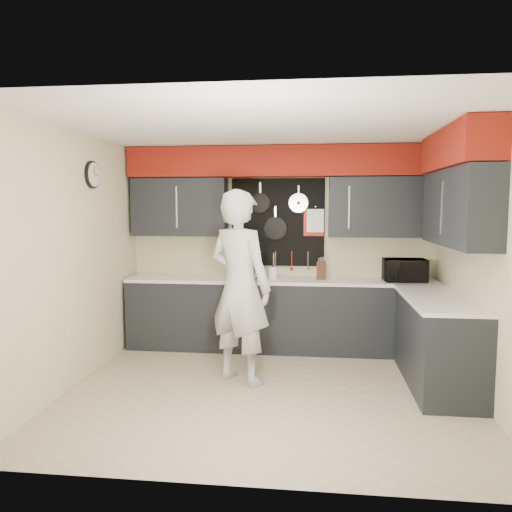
# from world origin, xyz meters

# --- Properties ---
(ground) EXTENTS (4.00, 4.00, 0.00)m
(ground) POSITION_xyz_m (0.00, 0.00, 0.00)
(ground) COLOR tan
(ground) RESTS_ON ground
(back_wall_assembly) EXTENTS (4.00, 0.36, 2.60)m
(back_wall_assembly) POSITION_xyz_m (0.01, 1.60, 2.01)
(back_wall_assembly) COLOR beige
(back_wall_assembly) RESTS_ON ground
(right_wall_assembly) EXTENTS (0.36, 3.50, 2.60)m
(right_wall_assembly) POSITION_xyz_m (1.85, 0.26, 1.94)
(right_wall_assembly) COLOR beige
(right_wall_assembly) RESTS_ON ground
(left_wall_assembly) EXTENTS (0.05, 3.50, 2.60)m
(left_wall_assembly) POSITION_xyz_m (-1.99, 0.02, 1.33)
(left_wall_assembly) COLOR beige
(left_wall_assembly) RESTS_ON ground
(base_cabinets) EXTENTS (3.95, 2.20, 0.92)m
(base_cabinets) POSITION_xyz_m (0.49, 1.13, 0.46)
(base_cabinets) COLOR black
(base_cabinets) RESTS_ON ground
(microwave) EXTENTS (0.52, 0.37, 0.28)m
(microwave) POSITION_xyz_m (1.53, 1.39, 1.06)
(microwave) COLOR black
(microwave) RESTS_ON base_cabinets
(knife_block) EXTENTS (0.11, 0.11, 0.22)m
(knife_block) POSITION_xyz_m (0.52, 1.43, 1.03)
(knife_block) COLOR #341D10
(knife_block) RESTS_ON base_cabinets
(utensil_crock) EXTENTS (0.12, 0.12, 0.15)m
(utensil_crock) POSITION_xyz_m (-0.08, 1.44, 0.99)
(utensil_crock) COLOR white
(utensil_crock) RESTS_ON base_cabinets
(coffee_maker) EXTENTS (0.24, 0.27, 0.33)m
(coffee_maker) POSITION_xyz_m (-0.35, 1.49, 1.09)
(coffee_maker) COLOR black
(coffee_maker) RESTS_ON base_cabinets
(person) EXTENTS (0.88, 0.78, 2.01)m
(person) POSITION_xyz_m (-0.33, 0.22, 1.01)
(person) COLOR #B8B7B5
(person) RESTS_ON ground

